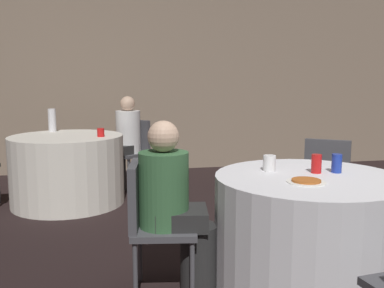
{
  "coord_description": "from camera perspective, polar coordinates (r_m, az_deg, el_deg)",
  "views": [
    {
      "loc": [
        -1.34,
        -2.39,
        1.35
      ],
      "look_at": [
        -0.7,
        0.87,
        0.86
      ],
      "focal_mm": 40.0,
      "sensor_mm": 36.0,
      "label": 1
    }
  ],
  "objects": [
    {
      "name": "person_green_jacket",
      "position": [
        2.71,
        -2.11,
        -8.66
      ],
      "size": [
        0.49,
        0.34,
        1.11
      ],
      "rotation": [
        0.0,
        0.0,
        -1.72
      ],
      "color": "#282828",
      "rests_on": "ground_plane"
    },
    {
      "name": "chair_near_west",
      "position": [
        2.72,
        -5.64,
        -9.46
      ],
      "size": [
        0.46,
        0.46,
        0.85
      ],
      "rotation": [
        0.0,
        0.0,
        -1.72
      ],
      "color": "#47474C",
      "rests_on": "ground_plane"
    },
    {
      "name": "cup_far",
      "position": [
        4.66,
        -12.07,
        1.51
      ],
      "size": [
        0.08,
        0.08,
        0.09
      ],
      "color": "red",
      "rests_on": "table_far"
    },
    {
      "name": "table_far",
      "position": [
        4.91,
        -16.25,
        -3.3
      ],
      "size": [
        1.22,
        1.22,
        0.76
      ],
      "color": "white",
      "rests_on": "ground_plane"
    },
    {
      "name": "bottle_far",
      "position": [
        5.28,
        -18.15,
        3.04
      ],
      "size": [
        0.09,
        0.09,
        0.27
      ],
      "color": "white",
      "rests_on": "table_far"
    },
    {
      "name": "person_white_shirt",
      "position": [
        5.42,
        -9.03,
        0.11
      ],
      "size": [
        0.45,
        0.44,
        1.16
      ],
      "rotation": [
        0.0,
        0.0,
        -3.99
      ],
      "color": "#282828",
      "rests_on": "ground_plane"
    },
    {
      "name": "table_near",
      "position": [
        2.89,
        15.13,
        -11.49
      ],
      "size": [
        1.19,
        1.19,
        0.76
      ],
      "color": "silver",
      "rests_on": "ground_plane"
    },
    {
      "name": "soda_can_blue",
      "position": [
        2.93,
        18.73,
        -2.46
      ],
      "size": [
        0.07,
        0.07,
        0.12
      ],
      "color": "#1E38A5",
      "rests_on": "table_near"
    },
    {
      "name": "chair_near_northeast",
      "position": [
        3.81,
        17.32,
        -4.6
      ],
      "size": [
        0.56,
        0.56,
        0.85
      ],
      "rotation": [
        0.0,
        0.0,
        -3.74
      ],
      "color": "#47474C",
      "rests_on": "ground_plane"
    },
    {
      "name": "chair_far_northeast",
      "position": [
        5.54,
        -7.8,
        -0.31
      ],
      "size": [
        0.56,
        0.56,
        0.85
      ],
      "rotation": [
        0.0,
        0.0,
        -3.99
      ],
      "color": "#47474C",
      "rests_on": "ground_plane"
    },
    {
      "name": "cup_near",
      "position": [
        2.88,
        10.28,
        -2.52
      ],
      "size": [
        0.08,
        0.08,
        0.1
      ],
      "color": "white",
      "rests_on": "table_near"
    },
    {
      "name": "wall_back",
      "position": [
        6.6,
        0.6,
        8.87
      ],
      "size": [
        16.0,
        0.06,
        2.8
      ],
      "color": "gray",
      "rests_on": "ground_plane"
    },
    {
      "name": "soda_can_red",
      "position": [
        2.88,
        16.26,
        -2.54
      ],
      "size": [
        0.07,
        0.07,
        0.12
      ],
      "color": "red",
      "rests_on": "table_near"
    },
    {
      "name": "pizza_plate_near",
      "position": [
        2.61,
        14.98,
        -4.81
      ],
      "size": [
        0.23,
        0.23,
        0.02
      ],
      "color": "white",
      "rests_on": "table_near"
    }
  ]
}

